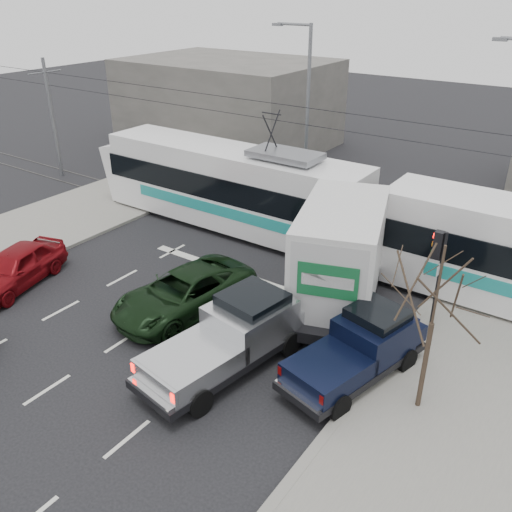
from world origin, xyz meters
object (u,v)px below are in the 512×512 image
Objects in this scene: tram at (374,221)px; green_car at (184,292)px; bare_tree at (437,294)px; traffic_signal at (438,260)px; street_lamp_far at (305,102)px; silver_pickup at (235,334)px; red_car at (15,267)px; navy_pickup at (361,347)px; box_truck at (342,252)px.

tram is 8.34m from green_car.
bare_tree is 8.84m from tram.
traffic_signal is 14.47m from street_lamp_far.
traffic_signal is 0.40× the size of street_lamp_far.
traffic_signal reaches higher than silver_pickup.
red_car is at bearing -103.61° from street_lamp_far.
street_lamp_far is 16.82m from navy_pickup.
box_truck is (-3.48, 0.18, -0.77)m from traffic_signal.
silver_pickup is at bearing -14.43° from green_car.
red_car is at bearing -154.84° from navy_pickup.
red_car is (-10.11, -0.97, -0.30)m from silver_pickup.
green_car is (-4.11, -7.14, -1.29)m from tram.
street_lamp_far reaches higher than traffic_signal.
box_truck is 1.61× the size of navy_pickup.
street_lamp_far is 1.44× the size of silver_pickup.
tram is at bearing -41.39° from street_lamp_far.
bare_tree is at bearing -56.91° from tram.
red_car is at bearing -168.08° from box_truck.
street_lamp_far is at bearing 109.29° from box_truck.
navy_pickup reaches higher than red_car.
box_truck is 12.77m from red_car.
street_lamp_far is 9.90m from tram.
bare_tree is at bearing -60.52° from box_truck.
navy_pickup is at bearing 10.61° from green_car.
silver_pickup is at bearing -66.88° from street_lamp_far.
box_truck is at bearing -52.40° from street_lamp_far.
bare_tree is at bearing 22.08° from silver_pickup.
traffic_signal is 4.06m from navy_pickup.
traffic_signal is at bearing 90.07° from navy_pickup.
street_lamp_far is 14.36m from green_car.
tram is at bearing 68.25° from green_car.
bare_tree is 9.33m from green_car.
box_truck is 4.65m from navy_pickup.
tram is 3.10m from box_truck.
box_truck is 1.52× the size of green_car.
tram is 4.56× the size of silver_pickup.
traffic_signal reaches higher than green_car.
green_car is at bearing 166.59° from silver_pickup.
bare_tree is 1.39× the size of traffic_signal.
street_lamp_far is at bearing 138.28° from traffic_signal.
green_car is at bearing -153.35° from traffic_signal.
bare_tree is 0.96× the size of navy_pickup.
tram is 8.62m from silver_pickup.
traffic_signal is at bearing -42.26° from tram.
traffic_signal is 0.79× the size of red_car.
traffic_signal is at bearing 34.82° from green_car.
silver_pickup is at bearing -95.03° from tram.
traffic_signal is 0.13× the size of tram.
bare_tree is 1.09× the size of red_car.
bare_tree is 0.59× the size of box_truck.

